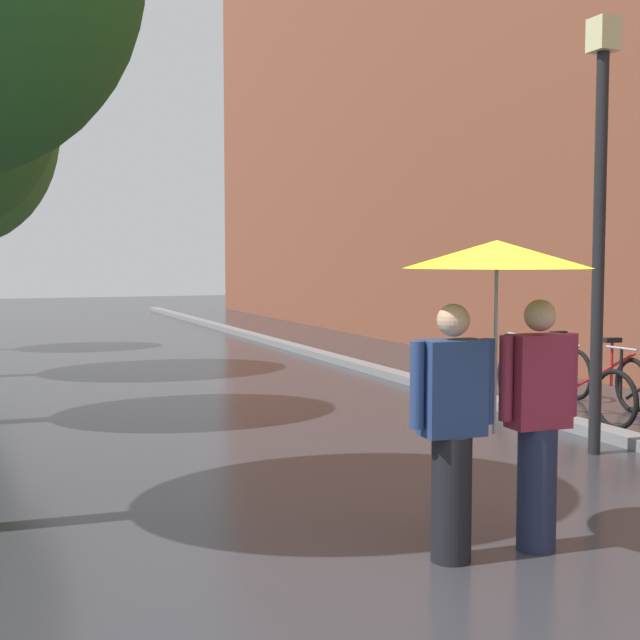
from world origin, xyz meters
TOP-DOWN VIEW (x-y plane):
  - ground_plane at (0.00, 0.00)m, footprint 80.00×80.00m
  - kerb_strip at (3.20, 10.00)m, footprint 0.30×36.00m
  - parked_bicycle_2 at (4.08, 4.27)m, footprint 1.15×0.82m
  - parked_bicycle_3 at (4.07, 5.32)m, footprint 1.13×0.79m
  - couple_under_umbrella at (0.03, 0.46)m, footprint 1.23×1.22m
  - street_lamp_post at (2.60, 2.55)m, footprint 0.24×0.24m

SIDE VIEW (x-z plane):
  - ground_plane at x=0.00m, z-range 0.00..0.00m
  - kerb_strip at x=3.20m, z-range 0.00..0.12m
  - parked_bicycle_2 at x=4.08m, z-range -0.10..0.86m
  - parked_bicycle_3 at x=4.07m, z-range -0.10..0.86m
  - couple_under_umbrella at x=0.03m, z-range 0.39..2.45m
  - street_lamp_post at x=2.60m, z-range 0.36..4.62m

